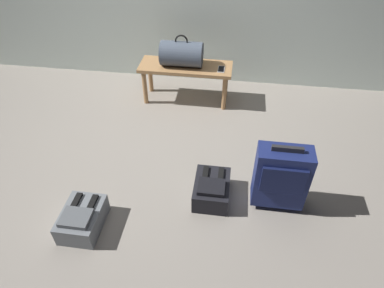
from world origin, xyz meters
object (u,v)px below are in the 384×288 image
object	(u,v)px
suitcase_upright_navy	(281,177)
backpack_dark	(212,189)
cell_phone	(221,69)
backpack_grey	(82,219)
duffel_bag_slate	(182,54)
bench	(186,71)

from	to	relation	value
suitcase_upright_navy	backpack_dark	bearing A→B (deg)	-179.62
cell_phone	suitcase_upright_navy	size ratio (longest dim) A/B	0.24
cell_phone	backpack_grey	world-z (taller)	cell_phone
duffel_bag_slate	cell_phone	size ratio (longest dim) A/B	3.06
bench	backpack_grey	bearing A→B (deg)	-105.03
backpack_grey	backpack_dark	bearing A→B (deg)	24.65
backpack_grey	duffel_bag_slate	bearing A→B (deg)	76.17
bench	cell_phone	bearing A→B (deg)	-6.25
backpack_dark	cell_phone	bearing A→B (deg)	91.80
duffel_bag_slate	cell_phone	world-z (taller)	duffel_bag_slate
suitcase_upright_navy	backpack_dark	distance (m)	0.56
backpack_grey	suitcase_upright_navy	bearing A→B (deg)	16.57
duffel_bag_slate	backpack_grey	xyz separation A→B (m)	(-0.46, -1.85, -0.47)
backpack_dark	duffel_bag_slate	bearing A→B (deg)	108.31
cell_phone	bench	bearing A→B (deg)	173.75
bench	backpack_dark	world-z (taller)	bench
bench	backpack_dark	bearing A→B (deg)	-73.20
cell_phone	backpack_grey	distance (m)	2.04
bench	suitcase_upright_navy	world-z (taller)	suitcase_upright_navy
backpack_dark	bench	bearing A→B (deg)	106.80
duffel_bag_slate	cell_phone	xyz separation A→B (m)	(0.43, -0.04, -0.13)
backpack_dark	backpack_grey	bearing A→B (deg)	-155.35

